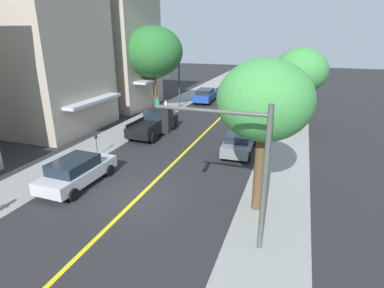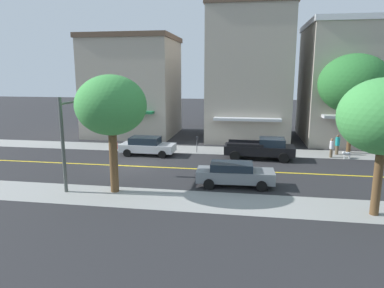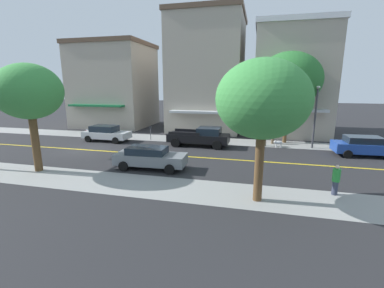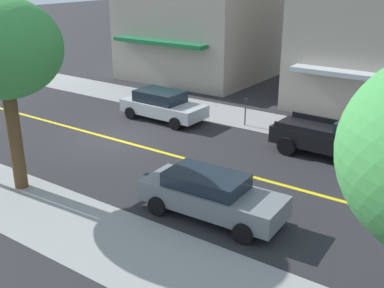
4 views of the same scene
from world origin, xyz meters
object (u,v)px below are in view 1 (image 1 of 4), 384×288
at_px(parking_meter, 96,142).
at_px(red_sedan_right_curb, 270,95).
at_px(street_tree_right_corner, 265,101).
at_px(traffic_light_mast, 229,152).
at_px(street_tree_left_far, 153,52).
at_px(black_pickup_truck, 154,123).
at_px(pedestrian_teal_shirt, 158,104).
at_px(pedestrian_white_shirt, 166,107).
at_px(street_tree_left_near, 301,71).
at_px(pedestrian_green_shirt, 279,108).
at_px(street_lamp, 179,76).
at_px(blue_sedan_left_curb, 205,95).
at_px(small_dog, 173,109).
at_px(silver_sedan_left_curb, 77,171).
at_px(grey_sedan_right_curb, 239,141).

xyz_separation_m(parking_meter, red_sedan_right_curb, (8.94, 21.52, -0.13)).
xyz_separation_m(street_tree_right_corner, traffic_light_mast, (-0.81, -2.80, -1.32)).
xyz_separation_m(street_tree_left_far, black_pickup_truck, (3.51, -7.54, -5.04)).
bearing_deg(pedestrian_teal_shirt, red_sedan_right_curb, -55.97).
relative_size(street_tree_left_far, pedestrian_white_shirt, 5.29).
bearing_deg(street_tree_left_near, pedestrian_green_shirt, 113.07).
bearing_deg(street_tree_right_corner, street_lamp, 120.96).
distance_m(blue_sedan_left_curb, small_dog, 6.52).
relative_size(traffic_light_mast, pedestrian_white_shirt, 3.46).
distance_m(street_lamp, black_pickup_truck, 10.17).
bearing_deg(black_pickup_truck, blue_sedan_left_curb, 0.15).
bearing_deg(street_tree_left_far, parking_meter, -81.55).
height_order(street_tree_right_corner, silver_sedan_left_curb, street_tree_right_corner).
bearing_deg(blue_sedan_left_curb, black_pickup_truck, 176.27).
distance_m(street_tree_left_near, pedestrian_teal_shirt, 13.91).
bearing_deg(street_tree_right_corner, black_pickup_truck, 137.18).
height_order(traffic_light_mast, black_pickup_truck, traffic_light_mast).
bearing_deg(parking_meter, pedestrian_teal_shirt, 95.40).
distance_m(street_tree_left_near, traffic_light_mast, 16.79).
relative_size(grey_sedan_right_curb, black_pickup_truck, 0.86).
xyz_separation_m(street_tree_left_far, parking_meter, (1.94, -13.03, -4.99)).
xyz_separation_m(street_tree_right_corner, black_pickup_truck, (-9.40, 8.71, -4.13)).
height_order(red_sedan_right_curb, pedestrian_green_shirt, pedestrian_green_shirt).
xyz_separation_m(street_tree_left_near, grey_sedan_right_curb, (-3.37, -6.98, -4.03)).
height_order(silver_sedan_left_curb, pedestrian_white_shirt, pedestrian_white_shirt).
relative_size(traffic_light_mast, silver_sedan_left_curb, 1.20).
distance_m(street_tree_left_near, black_pickup_truck, 12.41).
xyz_separation_m(street_tree_left_near, street_tree_right_corner, (-1.20, -13.83, 0.20)).
distance_m(red_sedan_right_curb, pedestrian_white_shirt, 13.63).
relative_size(street_tree_right_corner, blue_sedan_left_curb, 1.43).
relative_size(pedestrian_teal_shirt, small_dog, 2.09).
relative_size(blue_sedan_left_curb, pedestrian_white_shirt, 2.97).
relative_size(street_lamp, blue_sedan_left_curb, 1.14).
relative_size(black_pickup_truck, pedestrian_green_shirt, 3.53).
height_order(silver_sedan_left_curb, pedestrian_teal_shirt, pedestrian_teal_shirt).
xyz_separation_m(street_tree_right_corner, blue_sedan_left_curb, (-9.12, 21.85, -4.19)).
height_order(parking_meter, small_dog, parking_meter).
xyz_separation_m(red_sedan_right_curb, small_dog, (-8.59, -9.23, -0.39)).
height_order(blue_sedan_left_curb, pedestrian_green_shirt, pedestrian_green_shirt).
bearing_deg(silver_sedan_left_curb, street_tree_left_far, 13.03).
xyz_separation_m(street_tree_left_far, grey_sedan_right_curb, (10.73, -9.39, -5.15)).
bearing_deg(black_pickup_truck, small_dog, 11.50).
height_order(street_lamp, grey_sedan_right_curb, street_lamp).
bearing_deg(pedestrian_white_shirt, small_dog, 51.45).
bearing_deg(street_lamp, black_pickup_truck, -80.35).
height_order(street_tree_left_far, black_pickup_truck, street_tree_left_far).
height_order(street_tree_right_corner, street_tree_left_far, street_tree_left_far).
xyz_separation_m(pedestrian_white_shirt, pedestrian_teal_shirt, (-1.21, 0.73, 0.06)).
bearing_deg(street_tree_left_near, street_lamp, 159.47).
xyz_separation_m(parking_meter, street_lamp, (-0.08, 15.20, 2.48)).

